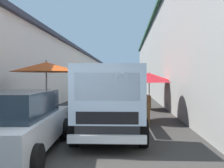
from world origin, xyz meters
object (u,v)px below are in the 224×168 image
at_px(fruit_stall_far_right, 84,76).
at_px(fruit_stall_near_left, 45,77).
at_px(fruit_stall_far_left, 144,84).
at_px(fruit_stall_near_right, 149,80).
at_px(delivery_truck, 110,103).
at_px(hatchback_car, 15,122).
at_px(vendor_in_shade, 81,90).
at_px(parked_scooter, 50,103).
at_px(vendor_by_crates, 137,88).

height_order(fruit_stall_far_right, fruit_stall_near_left, fruit_stall_far_right).
bearing_deg(fruit_stall_far_left, fruit_stall_near_right, -8.12).
distance_m(fruit_stall_far_left, delivery_truck, 3.36).
distance_m(fruit_stall_near_right, hatchback_car, 9.10).
distance_m(delivery_truck, vendor_in_shade, 10.14).
relative_size(fruit_stall_near_left, fruit_stall_far_left, 1.13).
height_order(delivery_truck, vendor_in_shade, delivery_truck).
bearing_deg(delivery_truck, fruit_stall_far_left, -20.23).
relative_size(fruit_stall_far_right, fruit_stall_near_right, 1.21).
height_order(hatchback_car, parked_scooter, hatchback_car).
distance_m(fruit_stall_far_right, fruit_stall_near_right, 8.63).
xyz_separation_m(fruit_stall_far_right, vendor_in_shade, (-4.11, -0.54, -0.97)).
bearing_deg(parked_scooter, hatchback_car, -167.54).
bearing_deg(delivery_truck, vendor_in_shade, 15.64).
height_order(fruit_stall_far_right, vendor_in_shade, fruit_stall_far_right).
bearing_deg(fruit_stall_near_left, fruit_stall_far_right, 4.02).
relative_size(fruit_stall_far_right, fruit_stall_far_left, 1.31).
bearing_deg(vendor_by_crates, delivery_truck, 174.65).
relative_size(fruit_stall_near_right, fruit_stall_near_left, 0.96).
bearing_deg(parked_scooter, fruit_stall_near_left, -163.54).
bearing_deg(vendor_in_shade, parked_scooter, 166.99).
relative_size(fruit_stall_far_right, hatchback_car, 0.71).
bearing_deg(hatchback_car, vendor_by_crates, -12.13).
height_order(hatchback_car, vendor_in_shade, vendor_in_shade).
relative_size(fruit_stall_near_left, hatchback_car, 0.61).
height_order(vendor_by_crates, parked_scooter, vendor_by_crates).
bearing_deg(vendor_by_crates, fruit_stall_far_left, 179.00).
xyz_separation_m(fruit_stall_far_left, parked_scooter, (2.65, 4.80, -1.06)).
height_order(fruit_stall_near_right, hatchback_car, fruit_stall_near_right).
bearing_deg(fruit_stall_far_left, delivery_truck, 159.77).
relative_size(fruit_stall_far_left, parked_scooter, 1.29).
distance_m(fruit_stall_far_right, vendor_by_crates, 4.76).
xyz_separation_m(fruit_stall_far_left, delivery_truck, (-3.12, 1.15, -0.47)).
relative_size(delivery_truck, vendor_by_crates, 3.07).
distance_m(fruit_stall_near_left, hatchback_car, 3.20).
relative_size(vendor_by_crates, parked_scooter, 0.96).
bearing_deg(vendor_in_shade, fruit_stall_far_right, 7.45).
bearing_deg(hatchback_car, parked_scooter, 12.46).
xyz_separation_m(fruit_stall_near_left, vendor_by_crates, (12.85, -3.75, -0.87)).
relative_size(hatchback_car, vendor_by_crates, 2.48).
relative_size(fruit_stall_near_right, hatchback_car, 0.59).
bearing_deg(fruit_stall_far_right, fruit_stall_near_right, -145.04).
height_order(fruit_stall_near_right, vendor_in_shade, fruit_stall_near_right).
bearing_deg(delivery_truck, parked_scooter, 32.33).
bearing_deg(fruit_stall_near_left, parked_scooter, 16.46).
relative_size(fruit_stall_far_right, fruit_stall_near_left, 1.16).
xyz_separation_m(fruit_stall_near_left, hatchback_car, (-2.99, -0.35, -1.06)).
bearing_deg(fruit_stall_near_right, parked_scooter, 100.87).
height_order(fruit_stall_near_left, hatchback_car, fruit_stall_near_left).
bearing_deg(fruit_stall_far_right, fruit_stall_near_left, -175.98).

